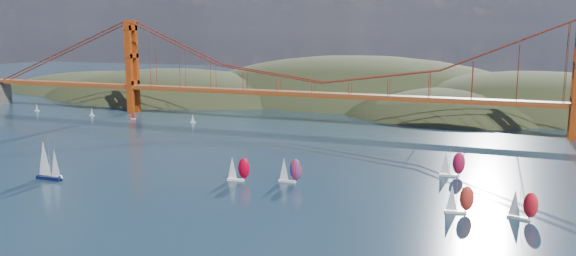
{
  "coord_description": "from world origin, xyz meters",
  "views": [
    {
      "loc": [
        88.6,
        -102.04,
        49.45
      ],
      "look_at": [
        14.92,
        90.0,
        13.4
      ],
      "focal_mm": 35.0,
      "sensor_mm": 36.0,
      "label": 1
    }
  ],
  "objects_px": {
    "sloop_navy": "(47,161)",
    "racer_2": "(522,204)",
    "racer_rwb": "(289,170)",
    "racer_0": "(238,168)",
    "racer_1": "(459,199)",
    "racer_3": "(452,163)"
  },
  "relations": [
    {
      "from": "racer_0",
      "to": "racer_rwb",
      "type": "height_order",
      "value": "racer_rwb"
    },
    {
      "from": "sloop_navy",
      "to": "racer_2",
      "type": "distance_m",
      "value": 147.85
    },
    {
      "from": "racer_2",
      "to": "racer_3",
      "type": "height_order",
      "value": "racer_3"
    },
    {
      "from": "racer_3",
      "to": "racer_0",
      "type": "bearing_deg",
      "value": -162.44
    },
    {
      "from": "sloop_navy",
      "to": "racer_2",
      "type": "bearing_deg",
      "value": 4.52
    },
    {
      "from": "racer_0",
      "to": "racer_2",
      "type": "bearing_deg",
      "value": -14.49
    },
    {
      "from": "sloop_navy",
      "to": "racer_3",
      "type": "bearing_deg",
      "value": 22.02
    },
    {
      "from": "racer_1",
      "to": "racer_2",
      "type": "distance_m",
      "value": 16.02
    },
    {
      "from": "racer_2",
      "to": "racer_0",
      "type": "bearing_deg",
      "value": -172.11
    },
    {
      "from": "racer_0",
      "to": "racer_1",
      "type": "xyz_separation_m",
      "value": [
        70.96,
        -8.47,
        -0.06
      ]
    },
    {
      "from": "sloop_navy",
      "to": "racer_1",
      "type": "height_order",
      "value": "sloop_navy"
    },
    {
      "from": "sloop_navy",
      "to": "racer_0",
      "type": "height_order",
      "value": "sloop_navy"
    },
    {
      "from": "sloop_navy",
      "to": "racer_rwb",
      "type": "distance_m",
      "value": 81.03
    },
    {
      "from": "sloop_navy",
      "to": "racer_2",
      "type": "height_order",
      "value": "sloop_navy"
    },
    {
      "from": "racer_1",
      "to": "racer_2",
      "type": "xyz_separation_m",
      "value": [
        16.01,
        0.66,
        -0.01
      ]
    },
    {
      "from": "racer_rwb",
      "to": "racer_0",
      "type": "bearing_deg",
      "value": -165.55
    },
    {
      "from": "racer_2",
      "to": "racer_1",
      "type": "bearing_deg",
      "value": -164.62
    },
    {
      "from": "sloop_navy",
      "to": "racer_rwb",
      "type": "bearing_deg",
      "value": 17.55
    },
    {
      "from": "racer_0",
      "to": "racer_rwb",
      "type": "relative_size",
      "value": 0.98
    },
    {
      "from": "sloop_navy",
      "to": "racer_2",
      "type": "xyz_separation_m",
      "value": [
        147.25,
        13.19,
        -2.29
      ]
    },
    {
      "from": "sloop_navy",
      "to": "racer_3",
      "type": "xyz_separation_m",
      "value": [
        125.93,
        52.45,
        -1.88
      ]
    },
    {
      "from": "racer_0",
      "to": "racer_1",
      "type": "relative_size",
      "value": 1.02
    }
  ]
}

